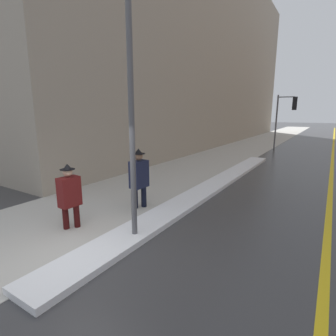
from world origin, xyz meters
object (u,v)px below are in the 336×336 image
(lamp_post, at_px, (131,92))
(traffic_light_near, at_px, (287,111))
(pedestrian_in_fedora, at_px, (69,194))
(pedestrian_trailing, at_px, (139,176))

(lamp_post, xyz_separation_m, traffic_light_near, (0.56, 16.36, -0.28))
(lamp_post, xyz_separation_m, pedestrian_in_fedora, (-1.64, -0.38, -2.28))
(lamp_post, xyz_separation_m, pedestrian_trailing, (-1.12, 1.60, -2.19))
(traffic_light_near, bearing_deg, lamp_post, -98.65)
(traffic_light_near, relative_size, pedestrian_trailing, 2.26)
(traffic_light_near, bearing_deg, pedestrian_trailing, -103.18)
(lamp_post, relative_size, pedestrian_trailing, 3.02)
(lamp_post, height_order, traffic_light_near, lamp_post)
(traffic_light_near, relative_size, pedestrian_in_fedora, 2.49)
(lamp_post, distance_m, pedestrian_trailing, 2.93)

